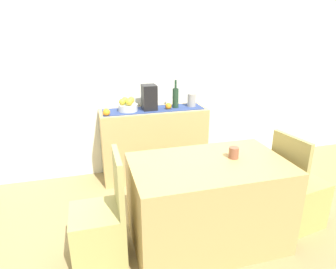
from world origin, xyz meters
name	(u,v)px	position (x,y,z in m)	size (l,w,h in m)	color
ground_plane	(175,217)	(0.00, 0.00, -0.01)	(6.40, 6.40, 0.02)	#968152
room_wall_rear	(147,64)	(0.00, 1.18, 1.35)	(6.40, 0.06, 2.70)	silver
sideboard_console	(154,143)	(0.01, 0.92, 0.43)	(1.25, 0.42, 0.85)	tan
table_runner	(153,109)	(0.01, 0.92, 0.85)	(1.17, 0.32, 0.01)	navy
fruit_bowl	(128,108)	(-0.29, 0.92, 0.90)	(0.22, 0.22, 0.08)	silver
apple_left	(129,102)	(-0.28, 0.86, 0.97)	(0.08, 0.08, 0.08)	gold
apple_right	(125,100)	(-0.31, 0.96, 0.97)	(0.08, 0.08, 0.08)	#88B431
apple_front	(131,100)	(-0.24, 0.96, 0.97)	(0.08, 0.08, 0.08)	gold
apple_rear	(122,102)	(-0.35, 0.90, 0.97)	(0.07, 0.07, 0.07)	gold
wine_bottle	(176,98)	(0.28, 0.92, 0.98)	(0.07, 0.07, 0.34)	#1F3B26
coffee_maker	(149,98)	(-0.04, 0.92, 1.00)	(0.16, 0.18, 0.29)	black
ceramic_vase	(192,100)	(0.48, 0.92, 0.93)	(0.10, 0.10, 0.16)	#989690
orange_loose_near_bowl	(106,112)	(-0.54, 0.80, 0.89)	(0.08, 0.08, 0.08)	orange
orange_loose_far	(168,106)	(0.18, 0.88, 0.89)	(0.08, 0.08, 0.08)	orange
dining_table	(208,203)	(0.17, -0.39, 0.37)	(1.26, 0.77, 0.74)	tan
coffee_cup	(234,153)	(0.39, -0.36, 0.79)	(0.08, 0.08, 0.10)	brown
chair_near_window	(100,231)	(-0.72, -0.39, 0.27)	(0.40, 0.40, 0.90)	tan
chair_by_corner	(296,198)	(1.06, -0.39, 0.27)	(0.46, 0.46, 0.90)	tan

